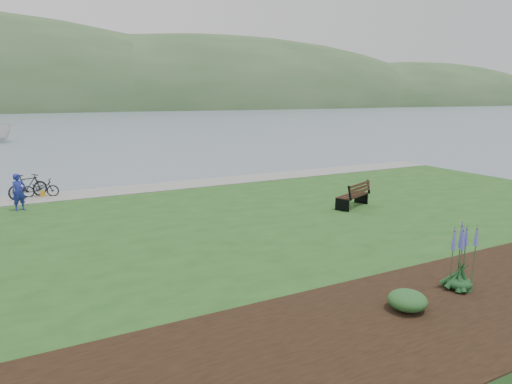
% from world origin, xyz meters
% --- Properties ---
extents(ground, '(600.00, 600.00, 0.00)m').
position_xyz_m(ground, '(0.00, 0.00, 0.00)').
color(ground, slate).
rests_on(ground, ground).
extents(lawn, '(34.00, 20.00, 0.40)m').
position_xyz_m(lawn, '(0.00, -2.00, 0.20)').
color(lawn, '#224E1B').
rests_on(lawn, ground).
extents(shoreline_path, '(34.00, 2.20, 0.03)m').
position_xyz_m(shoreline_path, '(0.00, 6.90, 0.42)').
color(shoreline_path, gray).
rests_on(shoreline_path, lawn).
extents(far_hillside, '(580.00, 80.00, 38.00)m').
position_xyz_m(far_hillside, '(20.00, 170.00, 0.00)').
color(far_hillside, '#365630').
rests_on(far_hillside, ground).
extents(park_bench, '(1.96, 1.40, 1.13)m').
position_xyz_m(park_bench, '(4.71, -1.36, 0.96)').
color(park_bench, black).
rests_on(park_bench, lawn).
extents(person, '(0.78, 0.66, 1.82)m').
position_xyz_m(person, '(-7.95, 4.79, 1.31)').
color(person, navy).
rests_on(person, lawn).
extents(bicycle_a, '(0.96, 1.73, 0.86)m').
position_xyz_m(bicycle_a, '(-7.04, 7.20, 0.83)').
color(bicycle_a, black).
rests_on(bicycle_a, lawn).
extents(bicycle_b, '(1.35, 1.92, 1.13)m').
position_xyz_m(bicycle_b, '(-7.56, 7.20, 0.97)').
color(bicycle_b, black).
rests_on(bicycle_b, lawn).
extents(pannier, '(0.23, 0.30, 0.29)m').
position_xyz_m(pannier, '(-6.96, 7.20, 0.54)').
color(pannier, '#CA9017').
rests_on(pannier, lawn).
extents(echium_4, '(0.62, 0.62, 1.94)m').
position_xyz_m(echium_4, '(1.37, -9.25, 1.26)').
color(echium_4, '#14391B').
rests_on(echium_4, garden_bed).
extents(shrub_0, '(0.86, 0.86, 0.43)m').
position_xyz_m(shrub_0, '(-0.58, -9.46, 0.66)').
color(shrub_0, '#1E4C21').
rests_on(shrub_0, garden_bed).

